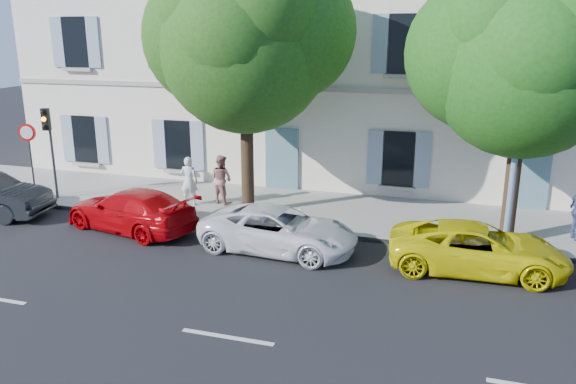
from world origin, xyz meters
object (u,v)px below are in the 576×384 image
(traffic_light, at_px, (48,134))
(pedestrian_b, at_px, (221,179))
(car_red_coupe, at_px, (131,210))
(tree_left, at_px, (245,48))
(street_lamp, at_px, (525,71))
(car_yellow_supercar, at_px, (478,248))
(car_white_coupe, at_px, (279,230))
(pedestrian_a, at_px, (189,181))
(tree_right, at_px, (525,66))
(road_sign, at_px, (29,145))

(traffic_light, height_order, pedestrian_b, traffic_light)
(car_red_coupe, bearing_deg, tree_left, 141.82)
(street_lamp, relative_size, pedestrian_b, 4.98)
(car_red_coupe, bearing_deg, car_yellow_supercar, 102.94)
(traffic_light, bearing_deg, car_white_coupe, -12.79)
(car_red_coupe, height_order, pedestrian_a, pedestrian_a)
(pedestrian_b, bearing_deg, tree_left, 170.21)
(car_red_coupe, distance_m, street_lamp, 12.03)
(tree_left, relative_size, pedestrian_b, 4.82)
(traffic_light, bearing_deg, tree_left, 4.46)
(pedestrian_b, bearing_deg, traffic_light, 30.54)
(traffic_light, distance_m, pedestrian_a, 5.32)
(car_yellow_supercar, bearing_deg, pedestrian_b, 67.16)
(tree_right, relative_size, pedestrian_b, 4.48)
(tree_right, distance_m, pedestrian_a, 11.18)
(car_red_coupe, relative_size, street_lamp, 0.52)
(car_yellow_supercar, height_order, traffic_light, traffic_light)
(pedestrian_a, bearing_deg, car_white_coupe, 140.63)
(car_white_coupe, bearing_deg, traffic_light, 81.45)
(tree_left, bearing_deg, pedestrian_a, 175.77)
(car_yellow_supercar, bearing_deg, tree_left, 68.66)
(road_sign, height_order, pedestrian_a, road_sign)
(car_white_coupe, height_order, tree_right, tree_right)
(car_red_coupe, relative_size, car_white_coupe, 1.01)
(car_yellow_supercar, bearing_deg, car_red_coupe, 86.81)
(tree_left, bearing_deg, car_yellow_supercar, -19.05)
(tree_right, bearing_deg, car_yellow_supercar, -111.09)
(car_yellow_supercar, bearing_deg, traffic_light, 80.09)
(tree_left, height_order, tree_right, tree_left)
(tree_left, bearing_deg, road_sign, -175.17)
(tree_left, xyz_separation_m, traffic_light, (-7.29, -0.57, -3.00))
(car_white_coupe, xyz_separation_m, car_yellow_supercar, (5.35, 0.15, 0.00))
(tree_left, bearing_deg, car_red_coupe, -142.01)
(car_white_coupe, bearing_deg, car_yellow_supercar, -84.20)
(pedestrian_a, bearing_deg, car_yellow_supercar, 158.97)
(car_yellow_supercar, bearing_deg, pedestrian_a, 71.99)
(tree_right, xyz_separation_m, street_lamp, (-0.05, -0.62, -0.09))
(car_yellow_supercar, height_order, tree_left, tree_left)
(road_sign, bearing_deg, pedestrian_b, 11.35)
(road_sign, bearing_deg, street_lamp, -0.79)
(car_yellow_supercar, height_order, street_lamp, street_lamp)
(tree_right, bearing_deg, pedestrian_a, 177.50)
(street_lamp, bearing_deg, pedestrian_a, 174.09)
(traffic_light, xyz_separation_m, pedestrian_b, (6.03, 1.26, -1.51))
(car_red_coupe, xyz_separation_m, traffic_light, (-4.27, 1.79, 1.87))
(car_yellow_supercar, bearing_deg, tree_right, -23.39)
(car_yellow_supercar, height_order, pedestrian_a, pedestrian_a)
(car_yellow_supercar, xyz_separation_m, street_lamp, (0.81, 1.61, 4.41))
(car_yellow_supercar, height_order, pedestrian_b, pedestrian_b)
(car_red_coupe, height_order, pedestrian_b, pedestrian_b)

